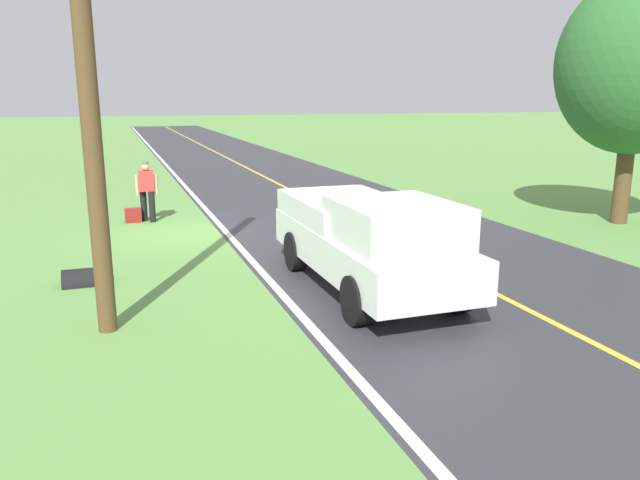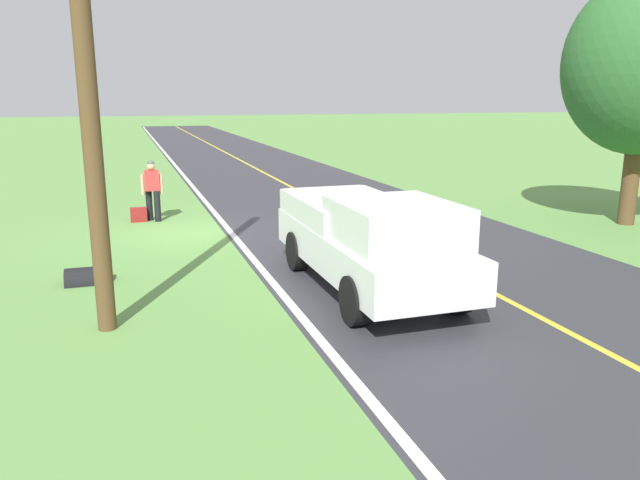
# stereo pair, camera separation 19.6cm
# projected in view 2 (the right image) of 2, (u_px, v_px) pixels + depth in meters

# --- Properties ---
(ground_plane) EXTENTS (200.00, 200.00, 0.00)m
(ground_plane) POSITION_uv_depth(u_px,v_px,m) (196.00, 233.00, 16.14)
(ground_plane) COLOR #609347
(road_surface) EXTENTS (7.77, 120.00, 0.00)m
(road_surface) POSITION_uv_depth(u_px,v_px,m) (358.00, 222.00, 17.51)
(road_surface) COLOR #333338
(road_surface) RESTS_ON ground
(lane_edge_line) EXTENTS (0.16, 117.60, 0.00)m
(lane_edge_line) POSITION_uv_depth(u_px,v_px,m) (229.00, 230.00, 16.40)
(lane_edge_line) COLOR silver
(lane_edge_line) RESTS_ON ground
(lane_centre_line) EXTENTS (0.14, 117.60, 0.00)m
(lane_centre_line) POSITION_uv_depth(u_px,v_px,m) (358.00, 222.00, 17.51)
(lane_centre_line) COLOR gold
(lane_centre_line) RESTS_ON ground
(hitchhiker_walking) EXTENTS (0.62, 0.52, 1.75)m
(hitchhiker_walking) POSITION_uv_depth(u_px,v_px,m) (152.00, 187.00, 17.47)
(hitchhiker_walking) COLOR black
(hitchhiker_walking) RESTS_ON ground
(suitcase_carried) EXTENTS (0.47, 0.21, 0.42)m
(suitcase_carried) POSITION_uv_depth(u_px,v_px,m) (139.00, 215.00, 17.46)
(suitcase_carried) COLOR maroon
(suitcase_carried) RESTS_ON ground
(pickup_truck_passing) EXTENTS (2.12, 5.41, 1.82)m
(pickup_truck_passing) POSITION_uv_depth(u_px,v_px,m) (374.00, 241.00, 11.02)
(pickup_truck_passing) COLOR silver
(pickup_truck_passing) RESTS_ON ground
(utility_pole_roadside) EXTENTS (0.28, 0.28, 8.61)m
(utility_pole_roadside) POSITION_uv_depth(u_px,v_px,m) (83.00, 38.00, 8.49)
(utility_pole_roadside) COLOR brown
(utility_pole_roadside) RESTS_ON ground
(drainage_culvert) EXTENTS (0.80, 0.60, 0.60)m
(drainage_culvert) POSITION_uv_depth(u_px,v_px,m) (88.00, 282.00, 11.83)
(drainage_culvert) COLOR black
(drainage_culvert) RESTS_ON ground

